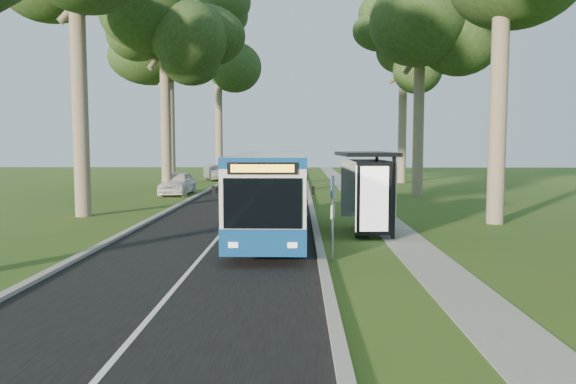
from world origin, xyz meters
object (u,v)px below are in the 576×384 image
(car_white, at_px, (177,183))
(car_silver, at_px, (216,172))
(bus_shelter, at_px, (371,176))
(bus, at_px, (273,193))
(litter_bin, at_px, (362,224))
(bus_stop_sign, at_px, (332,208))

(car_white, xyz_separation_m, car_silver, (0.40, 14.18, -0.05))
(car_silver, bearing_deg, bus_shelter, -92.15)
(bus, xyz_separation_m, litter_bin, (3.19, -0.48, -1.04))
(bus, bearing_deg, litter_bin, -8.47)
(car_white, bearing_deg, bus_stop_sign, -65.50)
(litter_bin, distance_m, car_silver, 32.00)
(bus, bearing_deg, car_silver, 102.38)
(bus_stop_sign, bearing_deg, car_silver, 119.01)
(car_white, bearing_deg, car_silver, 89.40)
(bus_shelter, height_order, car_white, bus_shelter)
(bus_shelter, distance_m, car_white, 18.95)
(bus_shelter, bearing_deg, car_silver, 105.04)
(bus_stop_sign, distance_m, car_white, 22.10)
(bus_shelter, bearing_deg, bus_stop_sign, -113.86)
(bus_stop_sign, distance_m, car_silver, 35.45)
(bus_shelter, distance_m, litter_bin, 1.78)
(bus_shelter, xyz_separation_m, litter_bin, (-0.38, -0.58, -1.64))
(bus, bearing_deg, car_white, 113.71)
(bus, xyz_separation_m, car_silver, (-6.51, 30.01, -0.83))
(car_silver, bearing_deg, litter_bin, -93.11)
(bus_stop_sign, height_order, car_silver, bus_stop_sign)
(car_white, bearing_deg, bus_shelter, -55.34)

